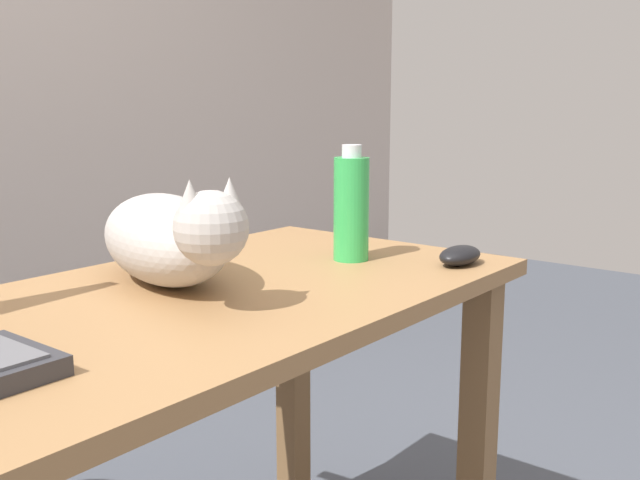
{
  "coord_description": "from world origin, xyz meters",
  "views": [
    {
      "loc": [
        -0.61,
        -0.87,
        1.04
      ],
      "look_at": [
        0.4,
        -0.06,
        0.79
      ],
      "focal_mm": 41.42,
      "sensor_mm": 36.0,
      "label": 1
    }
  ],
  "objects": [
    {
      "name": "cat",
      "position": [
        0.18,
        0.08,
        0.82
      ],
      "size": [
        0.31,
        0.57,
        0.2
      ],
      "color": "#B2ADA8",
      "rests_on": "desk"
    },
    {
      "name": "desk",
      "position": [
        0.0,
        0.0,
        0.62
      ],
      "size": [
        1.49,
        0.61,
        0.73
      ],
      "color": "#9E7247",
      "rests_on": "ground_plane"
    },
    {
      "name": "computer_mouse",
      "position": [
        0.62,
        -0.23,
        0.75
      ],
      "size": [
        0.11,
        0.06,
        0.04
      ],
      "primitive_type": "ellipsoid",
      "color": "black",
      "rests_on": "desk"
    },
    {
      "name": "water_bottle",
      "position": [
        0.53,
        -0.04,
        0.84
      ],
      "size": [
        0.07,
        0.07,
        0.22
      ],
      "color": "green",
      "rests_on": "desk"
    }
  ]
}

